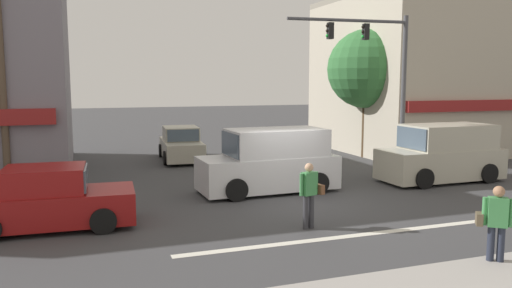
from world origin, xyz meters
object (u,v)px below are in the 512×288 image
at_px(utility_pole_near_left, 1,61).
at_px(van_crossing_center, 443,154).
at_px(street_tree, 367,69).
at_px(pedestrian_mid_crossing, 310,191).
at_px(sedan_crossing_rightbound, 181,145).
at_px(sedan_approaching_near, 49,201).
at_px(traffic_light_mast, 381,69).
at_px(pedestrian_foreground_with_bag, 496,222).
at_px(van_crossing_leftbound, 270,162).

bearing_deg(utility_pole_near_left, van_crossing_center, -7.61).
relative_size(street_tree, pedestrian_mid_crossing, 3.70).
distance_m(sedan_crossing_rightbound, pedestrian_mid_crossing, 12.08).
xyz_separation_m(street_tree, sedan_approaching_near, (-13.93, -7.84, -3.57)).
distance_m(sedan_approaching_near, van_crossing_center, 13.55).
bearing_deg(street_tree, pedestrian_mid_crossing, -127.86).
xyz_separation_m(sedan_crossing_rightbound, van_crossing_center, (8.19, -8.21, 0.29)).
xyz_separation_m(traffic_light_mast, sedan_approaching_near, (-11.81, -3.39, -3.46)).
height_order(utility_pole_near_left, sedan_approaching_near, utility_pole_near_left).
relative_size(sedan_crossing_rightbound, pedestrian_foreground_with_bag, 2.52).
distance_m(street_tree, traffic_light_mast, 4.93).
distance_m(sedan_crossing_rightbound, sedan_approaching_near, 11.21).
distance_m(street_tree, pedestrian_foreground_with_bag, 15.13).
bearing_deg(traffic_light_mast, utility_pole_near_left, 178.78).
bearing_deg(utility_pole_near_left, sedan_approaching_near, -69.51).
relative_size(street_tree, utility_pole_near_left, 0.74).
bearing_deg(traffic_light_mast, van_crossing_leftbound, -166.21).
relative_size(pedestrian_foreground_with_bag, pedestrian_mid_crossing, 1.00).
bearing_deg(street_tree, van_crossing_center, -94.50).
xyz_separation_m(van_crossing_leftbound, sedan_crossing_rightbound, (-1.52, 7.75, -0.29)).
height_order(street_tree, sedan_approaching_near, street_tree).
height_order(van_crossing_leftbound, pedestrian_mid_crossing, van_crossing_leftbound).
bearing_deg(van_crossing_center, utility_pole_near_left, 172.39).
relative_size(utility_pole_near_left, sedan_approaching_near, 1.99).
bearing_deg(sedan_approaching_near, utility_pole_near_left, 110.49).
distance_m(sedan_crossing_rightbound, pedestrian_foreground_with_bag, 16.07).
bearing_deg(pedestrian_mid_crossing, pedestrian_foreground_with_bag, -58.75).
height_order(utility_pole_near_left, sedan_crossing_rightbound, utility_pole_near_left).
relative_size(utility_pole_near_left, sedan_crossing_rightbound, 1.98).
distance_m(utility_pole_near_left, sedan_crossing_rightbound, 9.78).
xyz_separation_m(utility_pole_near_left, sedan_crossing_rightbound, (6.63, 6.23, -3.60)).
height_order(sedan_approaching_near, pedestrian_mid_crossing, pedestrian_mid_crossing).
bearing_deg(van_crossing_leftbound, sedan_approaching_near, -162.34).
bearing_deg(sedan_crossing_rightbound, van_crossing_leftbound, -78.91).
distance_m(pedestrian_foreground_with_bag, pedestrian_mid_crossing, 4.34).
height_order(street_tree, utility_pole_near_left, utility_pole_near_left).
height_order(sedan_crossing_rightbound, pedestrian_foreground_with_bag, pedestrian_foreground_with_bag).
relative_size(utility_pole_near_left, pedestrian_mid_crossing, 4.99).
distance_m(street_tree, van_crossing_leftbound, 9.71).
bearing_deg(street_tree, utility_pole_near_left, -164.76).
height_order(traffic_light_mast, sedan_approaching_near, traffic_light_mast).
relative_size(traffic_light_mast, pedestrian_foreground_with_bag, 3.71).
height_order(street_tree, pedestrian_mid_crossing, street_tree).
bearing_deg(sedan_crossing_rightbound, traffic_light_mast, -44.79).
height_order(utility_pole_near_left, van_crossing_leftbound, utility_pole_near_left).
xyz_separation_m(utility_pole_near_left, van_crossing_center, (14.82, -1.98, -3.31)).
bearing_deg(traffic_light_mast, sedan_crossing_rightbound, 135.21).
relative_size(sedan_approaching_near, pedestrian_mid_crossing, 2.51).
height_order(traffic_light_mast, pedestrian_foreground_with_bag, traffic_light_mast).
distance_m(utility_pole_near_left, pedestrian_foreground_with_bag, 14.06).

